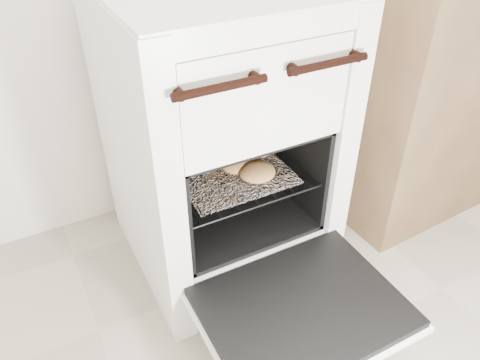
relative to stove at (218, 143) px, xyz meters
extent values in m
cube|color=white|center=(0.00, 0.01, 0.01)|extent=(0.56, 0.60, 0.86)
cylinder|color=black|center=(-0.13, -0.30, 0.33)|extent=(0.21, 0.02, 0.02)
cylinder|color=black|center=(0.13, -0.30, 0.33)|extent=(0.21, 0.02, 0.02)
cube|color=black|center=(0.00, -0.47, -0.23)|extent=(0.49, 0.38, 0.02)
cube|color=white|center=(0.00, -0.47, -0.24)|extent=(0.51, 0.39, 0.02)
cylinder|color=black|center=(-0.20, -0.06, -0.06)|extent=(0.01, 0.39, 0.01)
cylinder|color=black|center=(0.20, -0.06, -0.06)|extent=(0.01, 0.39, 0.01)
cylinder|color=black|center=(0.00, -0.25, -0.06)|extent=(0.40, 0.01, 0.01)
cylinder|color=black|center=(0.00, 0.13, -0.06)|extent=(0.40, 0.01, 0.01)
cylinder|color=black|center=(-0.17, -0.06, -0.06)|extent=(0.01, 0.38, 0.01)
cylinder|color=black|center=(-0.11, -0.06, -0.06)|extent=(0.01, 0.38, 0.01)
cylinder|color=black|center=(-0.06, -0.06, -0.06)|extent=(0.01, 0.38, 0.01)
cylinder|color=black|center=(0.00, -0.06, -0.06)|extent=(0.01, 0.38, 0.01)
cylinder|color=black|center=(0.06, -0.06, -0.06)|extent=(0.01, 0.38, 0.01)
cylinder|color=black|center=(0.11, -0.06, -0.06)|extent=(0.01, 0.38, 0.01)
cylinder|color=black|center=(0.17, -0.06, -0.06)|extent=(0.01, 0.38, 0.01)
cube|color=white|center=(0.00, -0.08, -0.05)|extent=(0.32, 0.28, 0.01)
ellipsoid|color=tan|center=(0.11, -0.04, -0.03)|extent=(0.12, 0.12, 0.05)
ellipsoid|color=tan|center=(0.03, -0.06, -0.03)|extent=(0.12, 0.12, 0.04)
ellipsoid|color=tan|center=(0.05, -0.14, -0.03)|extent=(0.15, 0.15, 0.04)
ellipsoid|color=tan|center=(0.02, -0.08, -0.03)|extent=(0.13, 0.13, 0.04)
ellipsoid|color=tan|center=(-0.04, -0.02, -0.03)|extent=(0.14, 0.14, 0.04)
ellipsoid|color=tan|center=(-0.07, -0.03, -0.03)|extent=(0.12, 0.12, 0.04)
ellipsoid|color=tan|center=(0.10, -0.01, -0.03)|extent=(0.11, 0.11, 0.04)
cube|color=brown|center=(0.91, 0.05, 0.03)|extent=(0.94, 0.66, 0.91)
camera|label=1|loc=(-0.50, -1.08, 0.72)|focal=35.00mm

